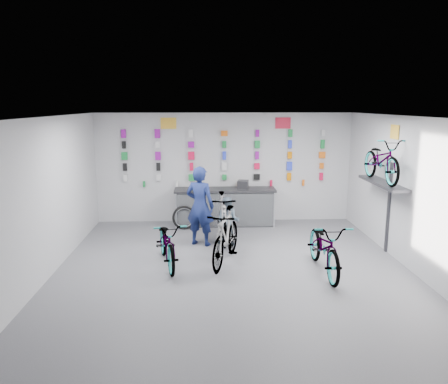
{
  "coord_description": "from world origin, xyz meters",
  "views": [
    {
      "loc": [
        -0.55,
        -7.91,
        3.23
      ],
      "look_at": [
        -0.12,
        1.4,
        1.35
      ],
      "focal_mm": 35.0,
      "sensor_mm": 36.0,
      "label": 1
    }
  ],
  "objects_px": {
    "counter": "(225,207)",
    "bike_left": "(167,242)",
    "bike_right": "(325,246)",
    "bike_service": "(223,218)",
    "customer": "(228,221)",
    "bike_center": "(226,236)",
    "clerk": "(200,206)"
  },
  "relations": [
    {
      "from": "bike_left",
      "to": "bike_center",
      "type": "relative_size",
      "value": 0.95
    },
    {
      "from": "bike_left",
      "to": "bike_service",
      "type": "xyz_separation_m",
      "value": [
        1.19,
        1.57,
        0.09
      ]
    },
    {
      "from": "bike_right",
      "to": "clerk",
      "type": "bearing_deg",
      "value": 142.82
    },
    {
      "from": "clerk",
      "to": "bike_left",
      "type": "bearing_deg",
      "value": 85.99
    },
    {
      "from": "counter",
      "to": "bike_center",
      "type": "relative_size",
      "value": 1.41
    },
    {
      "from": "bike_service",
      "to": "clerk",
      "type": "xyz_separation_m",
      "value": [
        -0.53,
        -0.28,
        0.35
      ]
    },
    {
      "from": "bike_left",
      "to": "clerk",
      "type": "height_order",
      "value": "clerk"
    },
    {
      "from": "bike_center",
      "to": "bike_service",
      "type": "relative_size",
      "value": 1.0
    },
    {
      "from": "bike_service",
      "to": "clerk",
      "type": "relative_size",
      "value": 1.03
    },
    {
      "from": "customer",
      "to": "bike_right",
      "type": "bearing_deg",
      "value": -30.3
    },
    {
      "from": "bike_service",
      "to": "customer",
      "type": "relative_size",
      "value": 1.69
    },
    {
      "from": "bike_left",
      "to": "bike_right",
      "type": "bearing_deg",
      "value": -22.73
    },
    {
      "from": "bike_left",
      "to": "bike_service",
      "type": "bearing_deg",
      "value": 40.06
    },
    {
      "from": "counter",
      "to": "bike_service",
      "type": "distance_m",
      "value": 1.4
    },
    {
      "from": "bike_left",
      "to": "bike_right",
      "type": "relative_size",
      "value": 0.91
    },
    {
      "from": "bike_center",
      "to": "bike_service",
      "type": "height_order",
      "value": "bike_center"
    },
    {
      "from": "counter",
      "to": "customer",
      "type": "height_order",
      "value": "customer"
    },
    {
      "from": "counter",
      "to": "bike_left",
      "type": "distance_m",
      "value": 3.23
    },
    {
      "from": "bike_left",
      "to": "clerk",
      "type": "distance_m",
      "value": 1.51
    },
    {
      "from": "counter",
      "to": "bike_left",
      "type": "height_order",
      "value": "counter"
    },
    {
      "from": "clerk",
      "to": "customer",
      "type": "xyz_separation_m",
      "value": [
        0.65,
        -0.03,
        -0.36
      ]
    },
    {
      "from": "bike_center",
      "to": "customer",
      "type": "distance_m",
      "value": 1.21
    },
    {
      "from": "bike_right",
      "to": "bike_service",
      "type": "distance_m",
      "value": 2.83
    },
    {
      "from": "bike_left",
      "to": "counter",
      "type": "bearing_deg",
      "value": 53.32
    },
    {
      "from": "bike_center",
      "to": "counter",
      "type": "bearing_deg",
      "value": 105.39
    },
    {
      "from": "counter",
      "to": "bike_right",
      "type": "distance_m",
      "value": 3.92
    },
    {
      "from": "customer",
      "to": "clerk",
      "type": "bearing_deg",
      "value": -167.68
    },
    {
      "from": "bike_center",
      "to": "bike_right",
      "type": "relative_size",
      "value": 0.95
    },
    {
      "from": "bike_center",
      "to": "clerk",
      "type": "relative_size",
      "value": 1.03
    },
    {
      "from": "bike_left",
      "to": "bike_center",
      "type": "bearing_deg",
      "value": -10.47
    },
    {
      "from": "clerk",
      "to": "bike_right",
      "type": "bearing_deg",
      "value": 165.93
    },
    {
      "from": "bike_center",
      "to": "clerk",
      "type": "distance_m",
      "value": 1.39
    }
  ]
}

